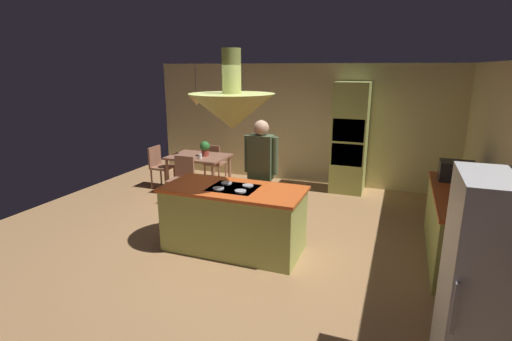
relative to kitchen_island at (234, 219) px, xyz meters
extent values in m
plane|color=#AD7F51|center=(0.00, 0.20, -0.45)|extent=(8.16, 8.16, 0.00)
cube|color=beige|center=(0.00, 3.65, 0.82)|extent=(6.80, 0.10, 2.55)
cube|color=beige|center=(3.25, 0.60, 0.82)|extent=(0.10, 7.20, 2.55)
cube|color=#A8B259|center=(0.00, 0.00, -0.02)|extent=(1.86, 0.85, 0.86)
cube|color=#E05B23|center=(0.00, 0.00, 0.43)|extent=(1.92, 0.91, 0.04)
cube|color=black|center=(0.00, 0.00, 0.44)|extent=(0.64, 0.52, 0.01)
cylinder|color=#B2B2B7|center=(-0.16, -0.13, 0.46)|extent=(0.15, 0.15, 0.02)
cylinder|color=#B2B2B7|center=(0.16, -0.13, 0.46)|extent=(0.15, 0.15, 0.02)
cylinder|color=#B2B2B7|center=(-0.16, 0.13, 0.46)|extent=(0.15, 0.15, 0.02)
cylinder|color=#B2B2B7|center=(0.16, 0.13, 0.46)|extent=(0.15, 0.15, 0.02)
cube|color=#A8B259|center=(2.84, 0.80, -0.02)|extent=(0.62, 2.13, 0.86)
cube|color=#E05B23|center=(2.84, 0.80, 0.43)|extent=(0.66, 2.17, 0.04)
cube|color=#B2B2B7|center=(3.00, 0.80, 0.37)|extent=(0.48, 0.36, 0.16)
cube|color=#A8B259|center=(1.10, 3.25, 0.65)|extent=(0.66, 0.62, 2.20)
cube|color=black|center=(1.10, 2.96, 0.85)|extent=(0.60, 0.04, 0.44)
cube|color=black|center=(1.10, 2.96, 0.37)|extent=(0.60, 0.04, 0.44)
cube|color=white|center=(2.80, -1.70, 0.44)|extent=(0.72, 0.70, 1.79)
cube|color=#B2B2B7|center=(2.47, -2.07, 0.53)|extent=(0.03, 0.04, 0.36)
cube|color=#97634C|center=(-1.70, 2.10, 0.29)|extent=(1.14, 0.85, 0.04)
cylinder|color=#97634C|center=(-2.21, 1.74, -0.09)|extent=(0.06, 0.06, 0.72)
cylinder|color=#97634C|center=(-1.19, 1.74, -0.09)|extent=(0.06, 0.06, 0.72)
cylinder|color=#97634C|center=(-2.21, 2.46, -0.09)|extent=(0.06, 0.06, 0.72)
cylinder|color=#97634C|center=(-1.19, 2.46, -0.09)|extent=(0.06, 0.06, 0.72)
cylinder|color=tan|center=(0.04, 0.72, -0.03)|extent=(0.14, 0.14, 0.85)
cylinder|color=tan|center=(0.22, 0.72, -0.03)|extent=(0.14, 0.14, 0.85)
cube|color=#4C6042|center=(0.13, 0.72, 0.73)|extent=(0.36, 0.22, 0.66)
cylinder|color=#4C6042|center=(-0.09, 0.72, 0.76)|extent=(0.09, 0.09, 0.56)
cylinder|color=#4C6042|center=(0.35, 0.72, 0.76)|extent=(0.09, 0.09, 0.56)
sphere|color=tan|center=(0.13, 0.72, 1.16)|extent=(0.23, 0.23, 0.23)
cone|color=#A8B259|center=(0.00, 0.00, 1.47)|extent=(1.10, 1.10, 0.45)
cylinder|color=#A8B259|center=(0.00, 0.00, 1.97)|extent=(0.24, 0.24, 0.55)
cone|color=#E0B266|center=(-1.70, 2.10, 1.41)|extent=(0.32, 0.32, 0.22)
cylinder|color=black|center=(-1.70, 2.10, 1.82)|extent=(0.01, 0.01, 0.60)
cube|color=#97634C|center=(-1.70, 1.38, -0.01)|extent=(0.40, 0.40, 0.04)
cube|color=#97634C|center=(-1.70, 1.56, 0.21)|extent=(0.40, 0.04, 0.42)
cylinder|color=#97634C|center=(-1.87, 1.21, -0.24)|extent=(0.04, 0.04, 0.43)
cylinder|color=#97634C|center=(-1.53, 1.21, -0.24)|extent=(0.04, 0.04, 0.43)
cylinder|color=#97634C|center=(-1.87, 1.55, -0.24)|extent=(0.04, 0.04, 0.43)
cylinder|color=#97634C|center=(-1.53, 1.55, -0.24)|extent=(0.04, 0.04, 0.43)
cube|color=#97634C|center=(-1.70, 2.82, -0.01)|extent=(0.40, 0.40, 0.04)
cube|color=#97634C|center=(-1.70, 2.64, 0.21)|extent=(0.40, 0.04, 0.42)
cylinder|color=#97634C|center=(-1.53, 2.99, -0.24)|extent=(0.04, 0.04, 0.43)
cylinder|color=#97634C|center=(-1.87, 2.99, -0.24)|extent=(0.04, 0.04, 0.43)
cylinder|color=#97634C|center=(-1.53, 2.65, -0.24)|extent=(0.04, 0.04, 0.43)
cylinder|color=#97634C|center=(-1.87, 2.65, -0.24)|extent=(0.04, 0.04, 0.43)
cube|color=#97634C|center=(-2.57, 2.10, -0.01)|extent=(0.40, 0.40, 0.04)
cube|color=#97634C|center=(-2.75, 2.10, 0.21)|extent=(0.04, 0.40, 0.42)
cylinder|color=#97634C|center=(-2.40, 1.93, -0.24)|extent=(0.04, 0.04, 0.43)
cylinder|color=#97634C|center=(-2.40, 2.27, -0.24)|extent=(0.04, 0.04, 0.43)
cylinder|color=#97634C|center=(-2.74, 1.93, -0.24)|extent=(0.04, 0.04, 0.43)
cylinder|color=#97634C|center=(-2.74, 2.27, -0.24)|extent=(0.04, 0.04, 0.43)
cylinder|color=#99382D|center=(-1.56, 2.13, 0.37)|extent=(0.14, 0.14, 0.12)
sphere|color=#2D722D|center=(-1.56, 2.13, 0.51)|extent=(0.20, 0.20, 0.20)
cylinder|color=white|center=(-1.54, 1.89, 0.35)|extent=(0.07, 0.07, 0.09)
cylinder|color=silver|center=(2.84, 0.27, 0.52)|extent=(0.12, 0.12, 0.15)
cylinder|color=silver|center=(2.84, 0.45, 0.54)|extent=(0.10, 0.10, 0.18)
cylinder|color=#E0B78C|center=(2.84, 0.63, 0.52)|extent=(0.10, 0.10, 0.15)
cube|color=#232326|center=(2.84, 1.44, 0.59)|extent=(0.46, 0.36, 0.28)
camera|label=1|loc=(2.05, -4.53, 2.02)|focal=27.09mm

